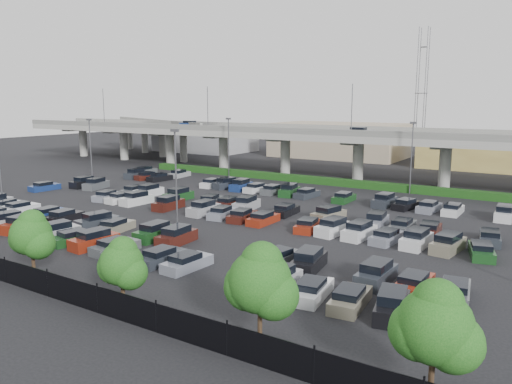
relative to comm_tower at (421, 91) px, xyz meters
The scene contains 9 objects.
ground 75.73m from the comm_tower, 93.09° to the right, with size 280.00×280.00×0.00m, color black.
overpass 43.10m from the comm_tower, 95.73° to the right, with size 150.00×13.00×15.80m.
on_ramp 64.67m from the comm_tower, 151.11° to the right, with size 50.93×30.13×8.80m.
hedge 51.42m from the comm_tower, 94.67° to the right, with size 66.00×1.60×1.10m, color #123C11.
tree_row 101.30m from the comm_tower, 91.88° to the right, with size 65.07×3.66×5.94m.
parked_cars 79.45m from the comm_tower, 93.12° to the right, with size 63.09×41.61×1.67m.
light_poles 73.06m from the comm_tower, 96.44° to the right, with size 66.90×48.38×10.30m.
distant_buildings 18.96m from the comm_tower, 55.50° to the right, with size 138.00×24.00×9.00m.
comm_tower is the anchor object (origin of this frame).
Camera 1 is at (35.23, -47.59, 13.15)m, focal length 35.00 mm.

